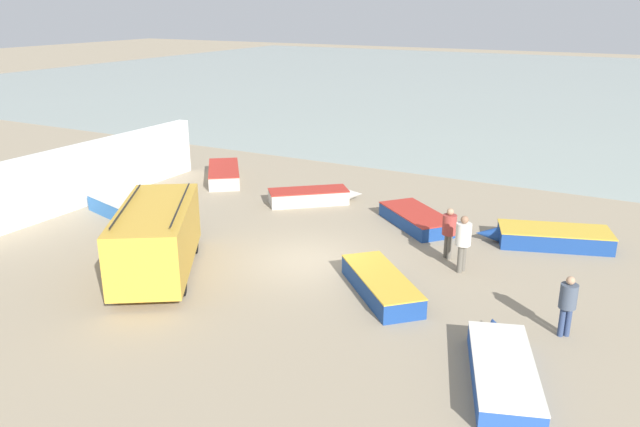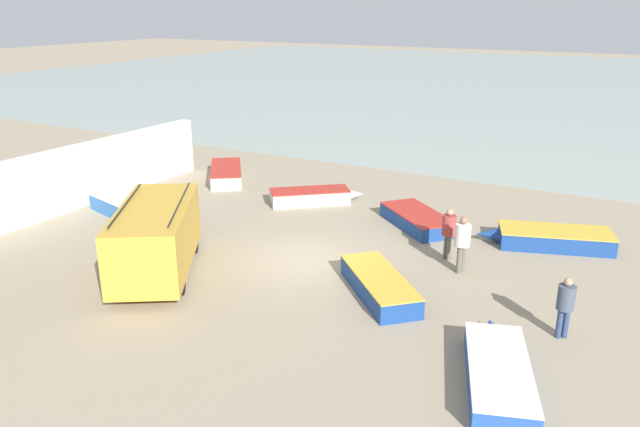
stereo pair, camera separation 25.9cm
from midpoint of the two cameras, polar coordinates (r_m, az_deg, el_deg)
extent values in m
plane|color=gray|center=(20.15, -0.81, -4.40)|extent=(200.00, 200.00, 0.00)
cube|color=#99A89E|center=(69.14, 21.65, 10.82)|extent=(120.00, 80.00, 0.01)
cube|color=silver|center=(27.36, -20.24, 3.45)|extent=(0.50, 12.54, 2.51)
cube|color=gold|center=(19.52, -14.41, -2.00)|extent=(4.50, 5.40, 1.85)
cube|color=black|center=(22.10, -13.16, -0.85)|extent=(1.62, 1.10, 0.83)
cube|color=#1E232D|center=(21.71, -13.39, 1.71)|extent=(1.53, 1.03, 0.59)
cylinder|color=black|center=(21.43, -15.84, -2.61)|extent=(0.59, 0.75, 0.75)
cylinder|color=black|center=(21.13, -11.14, -2.54)|extent=(0.59, 0.75, 0.75)
cylinder|color=black|center=(18.58, -17.74, -6.15)|extent=(0.59, 0.75, 0.75)
cylinder|color=black|center=(18.23, -12.30, -6.14)|extent=(0.59, 0.75, 0.75)
cylinder|color=black|center=(19.35, -16.96, 0.86)|extent=(2.33, 3.55, 0.05)
cylinder|color=black|center=(19.05, -12.32, 0.98)|extent=(2.33, 3.55, 0.05)
cube|color=#2D66AD|center=(25.38, -16.64, 0.46)|extent=(4.10, 2.44, 0.61)
cone|color=#2D66AD|center=(27.38, -19.05, 1.53)|extent=(0.97, 0.78, 0.58)
cube|color=silver|center=(25.31, -16.69, 0.97)|extent=(0.55, 1.35, 0.05)
cube|color=silver|center=(25.28, -16.70, 1.15)|extent=(4.14, 2.46, 0.04)
cube|color=navy|center=(23.49, 9.21, -0.58)|extent=(3.48, 3.26, 0.50)
cone|color=navy|center=(25.16, 6.95, 0.84)|extent=(0.86, 0.83, 0.48)
cube|color=#B22D23|center=(23.43, 9.23, -0.15)|extent=(1.03, 1.16, 0.05)
cube|color=#B22D23|center=(23.40, 9.24, 0.05)|extent=(3.51, 3.29, 0.04)
cube|color=#ADA89E|center=(29.59, -8.32, 3.59)|extent=(3.33, 3.79, 0.60)
cone|color=#ADA89E|center=(31.80, -8.33, 4.64)|extent=(0.95, 1.00, 0.57)
cube|color=#B22D23|center=(29.54, -8.35, 4.03)|extent=(1.12, 0.91, 0.05)
cube|color=#B22D23|center=(29.51, -8.35, 4.19)|extent=(3.36, 3.83, 0.04)
cube|color=navy|center=(17.92, 5.85, -6.59)|extent=(3.31, 3.34, 0.55)
cone|color=navy|center=(19.74, 3.66, -4.07)|extent=(0.91, 0.91, 0.52)
cube|color=gold|center=(17.83, 5.87, -5.98)|extent=(0.94, 0.93, 0.05)
cube|color=gold|center=(17.80, 5.88, -5.73)|extent=(3.34, 3.38, 0.04)
cube|color=navy|center=(22.76, 20.99, -2.17)|extent=(3.94, 2.58, 0.56)
cone|color=navy|center=(22.46, 15.41, -1.85)|extent=(0.93, 0.76, 0.53)
cube|color=gold|center=(22.69, 21.05, -1.67)|extent=(0.63, 1.40, 0.05)
cube|color=gold|center=(22.66, 21.08, -1.46)|extent=(3.98, 2.61, 0.04)
cube|color=#ADA89E|center=(25.84, -0.65, 1.52)|extent=(3.23, 2.99, 0.55)
cone|color=#ADA89E|center=(26.24, 3.55, 1.75)|extent=(0.88, 0.86, 0.53)
cube|color=#B22D23|center=(25.78, -0.66, 1.97)|extent=(0.87, 0.98, 0.05)
cube|color=#B22D23|center=(25.75, -0.66, 2.15)|extent=(3.26, 3.02, 0.04)
cube|color=#234CA3|center=(14.51, 16.52, -14.00)|extent=(2.38, 3.78, 0.49)
cone|color=#234CA3|center=(16.37, 15.80, -9.96)|extent=(0.69, 0.89, 0.46)
cube|color=silver|center=(14.42, 16.59, -13.40)|extent=(1.20, 0.58, 0.05)
cube|color=silver|center=(14.38, 16.62, -13.11)|extent=(2.41, 3.81, 0.04)
cylinder|color=navy|center=(16.76, 21.46, -9.32)|extent=(0.15, 0.15, 0.78)
cylinder|color=navy|center=(16.83, 21.97, -9.27)|extent=(0.15, 0.15, 0.78)
cylinder|color=#424C5B|center=(16.50, 22.01, -7.13)|extent=(0.42, 0.42, 0.62)
sphere|color=tan|center=(16.33, 22.19, -5.81)|extent=(0.21, 0.21, 0.21)
cylinder|color=#5B564C|center=(19.64, 12.99, -4.14)|extent=(0.17, 0.17, 0.88)
cylinder|color=#5B564C|center=(19.78, 13.27, -3.99)|extent=(0.17, 0.17, 0.88)
cylinder|color=silver|center=(19.43, 13.30, -1.91)|extent=(0.48, 0.48, 0.70)
sphere|color=#8C664C|center=(19.27, 13.40, -0.61)|extent=(0.24, 0.24, 0.24)
cylinder|color=#5B564C|center=(20.71, 11.80, -2.92)|extent=(0.16, 0.16, 0.83)
cylinder|color=#5B564C|center=(20.58, 12.08, -3.08)|extent=(0.16, 0.16, 0.83)
cylinder|color=#993833|center=(20.39, 12.08, -1.06)|extent=(0.45, 0.45, 0.66)
sphere|color=tan|center=(20.25, 12.16, 0.11)|extent=(0.22, 0.22, 0.22)
camera|label=1|loc=(0.13, -89.66, 0.12)|focal=35.00mm
camera|label=2|loc=(0.13, 90.34, -0.12)|focal=35.00mm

